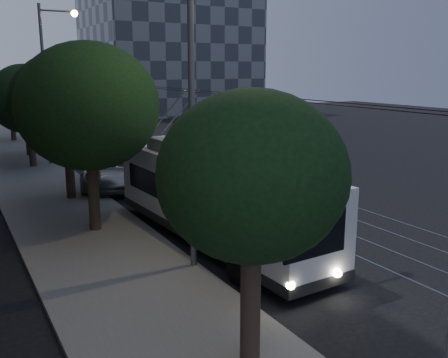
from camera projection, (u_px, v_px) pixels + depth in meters
The scene contains 19 objects.
ground at pixel (308, 238), 19.34m from camera, with size 120.00×120.00×0.00m, color black.
sidewalk at pixel (25, 167), 32.73m from camera, with size 5.00×90.00×0.15m, color gray.
tram_rails at pixel (166, 155), 37.54m from camera, with size 4.52×90.00×0.02m.
overhead_wires at pixel (61, 114), 33.20m from camera, with size 2.23×90.00×6.00m.
building_distant_right at pixel (168, 29), 72.11m from camera, with size 22.00×18.00×24.00m, color #373D47.
trolleybus at pixel (212, 198), 18.73m from camera, with size 3.19×12.16×5.63m.
pickup_silver at pixel (111, 170), 27.53m from camera, with size 3.06×6.64×1.85m, color #979A9E.
car_white_a at pixel (112, 166), 30.11m from camera, with size 1.54×3.83×1.31m, color silver.
car_white_b at pixel (91, 150), 35.94m from camera, with size 1.81×4.46×1.29m, color white.
car_white_c at pixel (78, 142), 39.62m from camera, with size 1.49×4.28×1.41m, color silver.
car_white_d at pixel (49, 130), 46.28m from camera, with size 1.86×4.62×1.58m, color #BABBBF.
tree_0 at pixel (252, 177), 10.14m from camera, with size 3.95×3.95×6.08m.
tree_1 at pixel (88, 107), 18.87m from camera, with size 5.42×5.42×7.46m.
tree_2 at pixel (65, 102), 23.76m from camera, with size 5.17×5.17×7.20m.
tree_3 at pixel (28, 99), 31.77m from camera, with size 4.88×4.88×6.69m.
tree_4 at pixel (25, 94), 36.01m from camera, with size 4.72×4.72×6.75m.
tree_5 at pixel (10, 99), 43.77m from camera, with size 3.90×3.90×5.52m.
streetlamp_near at pixel (204, 58), 15.09m from camera, with size 2.70×0.44×11.32m.
streetlamp_far at pixel (50, 71), 32.59m from camera, with size 2.51×0.44×10.45m.
Camera 1 is at (-11.86, -14.41, 6.44)m, focal length 40.00 mm.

